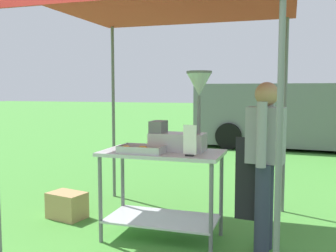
{
  "coord_description": "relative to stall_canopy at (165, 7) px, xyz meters",
  "views": [
    {
      "loc": [
        1.21,
        -2.39,
        1.54
      ],
      "look_at": [
        -0.02,
        1.51,
        1.16
      ],
      "focal_mm": 41.53,
      "sensor_mm": 36.0,
      "label": 1
    }
  ],
  "objects": [
    {
      "name": "ground_plane",
      "position": [
        0.02,
        4.59,
        -2.37
      ],
      "size": [
        70.0,
        70.0,
        0.0
      ],
      "primitive_type": "plane",
      "color": "#478E38"
    },
    {
      "name": "stall_canopy",
      "position": [
        0.0,
        0.0,
        0.0
      ],
      "size": [
        2.53,
        2.53,
        2.46
      ],
      "color": "slate",
      "rests_on": "ground"
    },
    {
      "name": "donut_cart",
      "position": [
        -0.0,
        -0.1,
        -1.72
      ],
      "size": [
        1.23,
        0.65,
        0.92
      ],
      "color": "#B7B7BC",
      "rests_on": "ground"
    },
    {
      "name": "donut_tray",
      "position": [
        -0.17,
        -0.24,
        -1.42
      ],
      "size": [
        0.45,
        0.28,
        0.07
      ],
      "color": "#B7B7BC",
      "rests_on": "donut_cart"
    },
    {
      "name": "donut_fryer",
      "position": [
        0.19,
        -0.0,
        -1.16
      ],
      "size": [
        0.63,
        0.28,
        0.81
      ],
      "color": "#B7B7BC",
      "rests_on": "donut_cart"
    },
    {
      "name": "menu_sign",
      "position": [
        0.34,
        -0.29,
        -1.32
      ],
      "size": [
        0.13,
        0.05,
        0.29
      ],
      "color": "black",
      "rests_on": "donut_cart"
    },
    {
      "name": "vendor",
      "position": [
        1.02,
        -0.11,
        -1.46
      ],
      "size": [
        0.46,
        0.54,
        1.61
      ],
      "color": "#2D3347",
      "rests_on": "ground"
    },
    {
      "name": "supply_crate",
      "position": [
        -1.3,
        0.17,
        -2.21
      ],
      "size": [
        0.49,
        0.38,
        0.31
      ],
      "color": "tan",
      "rests_on": "ground"
    },
    {
      "name": "van_grey",
      "position": [
        1.34,
        7.03,
        -1.49
      ],
      "size": [
        5.18,
        2.33,
        1.69
      ],
      "color": "slate",
      "rests_on": "ground"
    }
  ]
}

